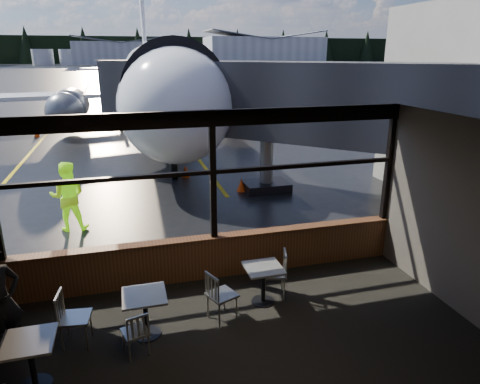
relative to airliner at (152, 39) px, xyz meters
name	(u,v)px	position (x,y,z in m)	size (l,w,h in m)	color
ground_plane	(125,70)	(-0.42, 100.60, -5.32)	(520.00, 520.00, 0.00)	black
carpet_floor	(257,373)	(-0.42, -22.40, -5.31)	(8.00, 6.00, 0.01)	black
ceiling	(261,140)	(-0.42, -22.40, -1.82)	(8.00, 6.00, 0.04)	#38332D
window_sill	(214,257)	(-0.42, -19.40, -4.87)	(8.00, 0.28, 0.90)	#4D2A17
window_header	(212,118)	(-0.42, -19.40, -1.97)	(8.00, 0.18, 0.30)	black
mullion_centre	(213,177)	(-0.42, -19.40, -3.12)	(0.12, 0.12, 2.60)	black
mullion_right	(389,164)	(3.53, -19.40, -3.12)	(0.12, 0.12, 2.60)	black
window_transom	(213,172)	(-0.42, -19.40, -3.02)	(8.00, 0.10, 0.08)	black
airliner	(152,39)	(0.00, 0.00, 0.00)	(29.04, 34.85, 10.65)	white
jet_bridge	(284,119)	(3.18, -13.90, -2.89)	(9.11, 11.14, 4.86)	#2D2D30
cafe_table_near	(263,285)	(0.26, -20.61, -4.95)	(0.68, 0.68, 0.74)	#A09B93
cafe_table_mid	(146,315)	(-1.94, -21.05, -4.94)	(0.70, 0.70, 0.77)	gray
cafe_table_left	(32,364)	(-3.55, -21.81, -4.94)	(0.70, 0.70, 0.77)	#A7A199
chair_near_e	(274,274)	(0.53, -20.44, -4.85)	(0.52, 0.52, 0.95)	#B6B1A4
chair_near_w	(222,295)	(-0.61, -20.93, -4.85)	(0.52, 0.52, 0.95)	#A8A498
chair_mid_s	(135,332)	(-2.12, -21.49, -4.93)	(0.43, 0.43, 0.79)	beige
chair_mid_w	(75,318)	(-3.03, -20.99, -4.84)	(0.53, 0.53, 0.96)	#B7B3A5
ground_crew	(68,196)	(-3.61, -15.86, -4.39)	(0.90, 0.70, 1.86)	#BFF219
cone_nose	(185,171)	(0.10, -11.60, -5.10)	(0.32, 0.32, 0.45)	orange
cone_wing	(37,133)	(-6.82, -1.15, -5.11)	(0.31, 0.31, 0.44)	orange
hangar_mid	(121,52)	(-0.42, 165.60, -0.32)	(38.00, 15.00, 10.00)	silver
hangar_right	(264,49)	(59.58, 158.60, 0.68)	(50.00, 20.00, 12.00)	silver
fuel_tank_a	(43,57)	(-30.42, 162.60, -2.32)	(8.00, 8.00, 6.00)	silver
fuel_tank_b	(70,57)	(-20.42, 162.60, -2.32)	(8.00, 8.00, 6.00)	silver
fuel_tank_c	(96,57)	(-10.42, 162.60, -2.32)	(8.00, 8.00, 6.00)	silver
treeline	(121,50)	(-0.42, 190.60, 0.68)	(360.00, 3.00, 12.00)	black
cone_extra	(241,185)	(1.69, -13.87, -5.10)	(0.32, 0.32, 0.44)	#F95907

